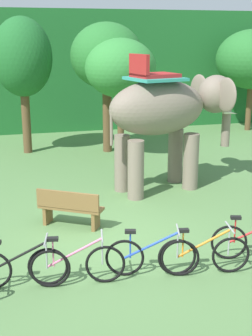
{
  "coord_description": "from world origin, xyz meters",
  "views": [
    {
      "loc": [
        -1.98,
        -8.84,
        4.22
      ],
      "look_at": [
        0.6,
        1.0,
        1.3
      ],
      "focal_mm": 49.18,
      "sensor_mm": 36.0,
      "label": 1
    }
  ],
  "objects": [
    {
      "name": "tree_center",
      "position": [
        1.67,
        7.84,
        3.51
      ],
      "size": [
        2.61,
        2.61,
        4.73
      ],
      "color": "brown",
      "rests_on": "ground"
    },
    {
      "name": "bike_blue",
      "position": [
        0.39,
        -1.66,
        0.39
      ],
      "size": [
        1.66,
        0.62,
        0.92
      ],
      "color": "black",
      "rests_on": "ground"
    },
    {
      "name": "foliage_hedge",
      "position": [
        0.0,
        14.9,
        2.69
      ],
      "size": [
        36.0,
        6.0,
        5.38
      ],
      "primitive_type": "cube",
      "color": "#1E6028",
      "rests_on": "ground"
    },
    {
      "name": "tree_far_right",
      "position": [
        8.91,
        10.24,
        3.21
      ],
      "size": [
        3.27,
        3.27,
        4.54
      ],
      "color": "brown",
      "rests_on": "ground"
    },
    {
      "name": "wooden_bench",
      "position": [
        -0.73,
        0.96,
        0.48
      ],
      "size": [
        1.49,
        1.14,
        0.89
      ],
      "color": "brown",
      "rests_on": "ground"
    },
    {
      "name": "ground_plane",
      "position": [
        0.0,
        0.0,
        0.0
      ],
      "size": [
        80.0,
        80.0,
        0.0
      ],
      "primitive_type": "plane",
      "color": "#567F47"
    },
    {
      "name": "bike_black",
      "position": [
        -1.93,
        -1.49,
        0.39
      ],
      "size": [
        1.69,
        0.54,
        0.92
      ],
      "color": "black",
      "rests_on": "ground"
    },
    {
      "name": "bike_orange",
      "position": [
        1.33,
        -1.82,
        0.39
      ],
      "size": [
        1.69,
        0.52,
        0.92
      ],
      "color": "black",
      "rests_on": "ground"
    },
    {
      "name": "elephant",
      "position": [
        2.36,
        3.11,
        2.2
      ],
      "size": [
        4.25,
        2.5,
        3.78
      ],
      "color": "gray",
      "rests_on": "ground"
    },
    {
      "name": "bike_pink",
      "position": [
        -0.97,
        -1.59,
        0.39
      ],
      "size": [
        1.69,
        0.52,
        0.92
      ],
      "color": "black",
      "rests_on": "ground"
    },
    {
      "name": "tree_far_left",
      "position": [
        -1.28,
        8.42,
        3.47
      ],
      "size": [
        2.13,
        2.13,
        4.92
      ],
      "color": "brown",
      "rests_on": "ground"
    },
    {
      "name": "tree_center_left",
      "position": [
        1.92,
        6.74,
        3.15
      ],
      "size": [
        2.44,
        2.44,
        4.18
      ],
      "color": "brown",
      "rests_on": "ground"
    }
  ]
}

